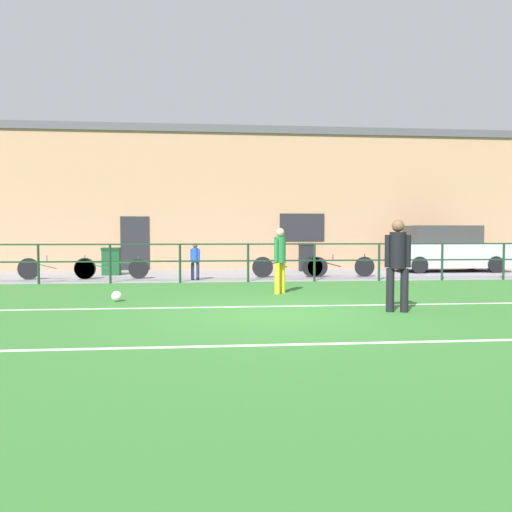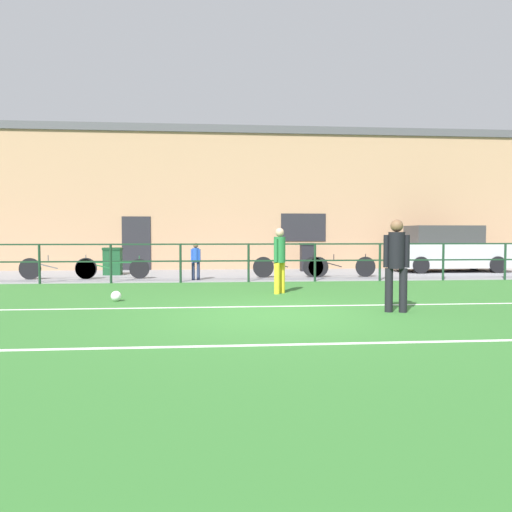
{
  "view_description": "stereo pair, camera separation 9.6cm",
  "coord_description": "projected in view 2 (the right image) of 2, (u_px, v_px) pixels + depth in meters",
  "views": [
    {
      "loc": [
        -1.19,
        -8.79,
        1.45
      ],
      "look_at": [
        0.06,
        4.19,
        0.86
      ],
      "focal_mm": 35.22,
      "sensor_mm": 36.0,
      "label": 1
    },
    {
      "loc": [
        -1.1,
        -8.8,
        1.45
      ],
      "look_at": [
        0.06,
        4.19,
        0.86
      ],
      "focal_mm": 35.22,
      "sensor_mm": 36.0,
      "label": 2
    }
  ],
  "objects": [
    {
      "name": "player_striker",
      "position": [
        280.0,
        256.0,
        12.02
      ],
      "size": [
        0.31,
        0.36,
        1.58
      ],
      "rotation": [
        0.0,
        0.0,
        0.88
      ],
      "color": "gold",
      "rests_on": "ground"
    },
    {
      "name": "field_line_touchline",
      "position": [
        267.0,
        306.0,
        9.92
      ],
      "size": [
        36.0,
        0.11,
        0.0
      ],
      "primitive_type": "cube",
      "color": "white",
      "rests_on": "ground"
    },
    {
      "name": "field_line_hash",
      "position": [
        296.0,
        344.0,
        6.53
      ],
      "size": [
        36.0,
        0.11,
        0.0
      ],
      "primitive_type": "cube",
      "color": "white",
      "rests_on": "ground"
    },
    {
      "name": "player_goalkeeper",
      "position": [
        396.0,
        260.0,
        9.17
      ],
      "size": [
        0.45,
        0.3,
        1.7
      ],
      "rotation": [
        0.0,
        0.0,
        2.85
      ],
      "color": "black",
      "rests_on": "ground"
    },
    {
      "name": "bicycle_parked_0",
      "position": [
        112.0,
        268.0,
        15.7
      ],
      "size": [
        2.27,
        0.04,
        0.73
      ],
      "color": "black",
      "rests_on": "pavement_strip"
    },
    {
      "name": "spectator_child",
      "position": [
        196.0,
        259.0,
        15.3
      ],
      "size": [
        0.3,
        0.2,
        1.13
      ],
      "rotation": [
        0.0,
        0.0,
        2.8
      ],
      "color": "#232D4C",
      "rests_on": "pavement_strip"
    },
    {
      "name": "trash_bin_1",
      "position": [
        113.0,
        261.0,
        17.2
      ],
      "size": [
        0.61,
        0.52,
        0.94
      ],
      "color": "#194C28",
      "rests_on": "pavement_strip"
    },
    {
      "name": "parked_car_red",
      "position": [
        447.0,
        250.0,
        18.74
      ],
      "size": [
        4.2,
        1.82,
        1.71
      ],
      "color": "#B7B7BC",
      "rests_on": "pavement_strip"
    },
    {
      "name": "trash_bin_0",
      "position": [
        308.0,
        257.0,
        18.96
      ],
      "size": [
        0.55,
        0.47,
        1.06
      ],
      "color": "black",
      "rests_on": "pavement_strip"
    },
    {
      "name": "bicycle_parked_1",
      "position": [
        58.0,
        268.0,
        15.55
      ],
      "size": [
        2.35,
        0.04,
        0.76
      ],
      "color": "black",
      "rests_on": "pavement_strip"
    },
    {
      "name": "bicycle_parked_3",
      "position": [
        342.0,
        266.0,
        16.35
      ],
      "size": [
        2.23,
        0.04,
        0.76
      ],
      "color": "black",
      "rests_on": "pavement_strip"
    },
    {
      "name": "soccer_ball_match",
      "position": [
        116.0,
        296.0,
        10.68
      ],
      "size": [
        0.22,
        0.22,
        0.22
      ],
      "primitive_type": "sphere",
      "color": "white",
      "rests_on": "ground"
    },
    {
      "name": "pavement_strip",
      "position": [
        243.0,
        275.0,
        17.38
      ],
      "size": [
        48.0,
        5.0,
        0.02
      ],
      "primitive_type": "cube",
      "color": "gray",
      "rests_on": "ground"
    },
    {
      "name": "clubhouse_facade",
      "position": [
        238.0,
        200.0,
        20.93
      ],
      "size": [
        28.0,
        2.56,
        5.68
      ],
      "color": "tan",
      "rests_on": "ground"
    },
    {
      "name": "perimeter_fence",
      "position": [
        249.0,
        257.0,
        14.86
      ],
      "size": [
        36.07,
        0.07,
        1.15
      ],
      "color": "#193823",
      "rests_on": "ground"
    },
    {
      "name": "ground",
      "position": [
        274.0,
        316.0,
        8.92
      ],
      "size": [
        60.0,
        44.0,
        0.04
      ],
      "primitive_type": "cube",
      "color": "#33702D"
    },
    {
      "name": "bicycle_parked_4",
      "position": [
        288.0,
        267.0,
        16.19
      ],
      "size": [
        2.3,
        0.04,
        0.76
      ],
      "color": "black",
      "rests_on": "pavement_strip"
    }
  ]
}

